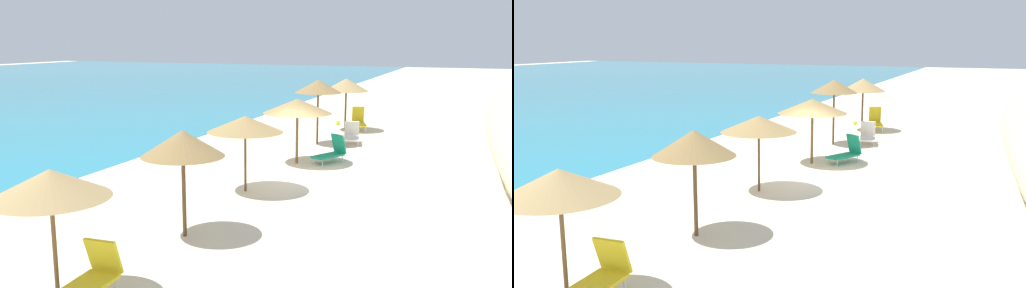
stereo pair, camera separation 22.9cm
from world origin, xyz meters
TOP-DOWN VIEW (x-y plane):
  - ground_plane at (0.00, 0.00)m, footprint 160.00×160.00m
  - beach_umbrella_0 at (-10.45, 1.18)m, footprint 2.12×2.12m
  - beach_umbrella_1 at (-6.57, 0.77)m, footprint 2.01×2.01m
  - beach_umbrella_2 at (-2.32, 1.02)m, footprint 2.37×2.37m
  - beach_umbrella_3 at (2.07, 0.78)m, footprint 2.63×2.63m
  - beach_umbrella_4 at (6.09, 1.14)m, footprint 2.08×2.08m
  - beach_umbrella_5 at (10.43, 0.89)m, footprint 2.31×2.31m
  - lounge_chair_0 at (2.75, -0.40)m, footprint 1.57×1.17m
  - lounge_chair_1 at (6.93, -0.25)m, footprint 1.57×0.97m
  - lounge_chair_2 at (-10.34, 0.60)m, footprint 1.72×0.77m
  - lounge_chair_3 at (10.73, 0.24)m, footprint 1.78×1.10m
  - beach_ball at (12.21, 1.72)m, footprint 0.25×0.25m

SIDE VIEW (x-z plane):
  - ground_plane at x=0.00m, z-range 0.00..0.00m
  - beach_ball at x=12.21m, z-range 0.00..0.25m
  - lounge_chair_1 at x=6.93m, z-range -0.11..0.88m
  - lounge_chair_0 at x=2.75m, z-range -0.12..0.94m
  - lounge_chair_2 at x=-10.34m, z-range -0.07..1.01m
  - lounge_chair_3 at x=10.73m, z-range -0.11..1.09m
  - beach_umbrella_2 at x=-2.32m, z-range 0.94..3.32m
  - beach_umbrella_3 at x=2.07m, z-range 0.97..3.46m
  - beach_umbrella_0 at x=-10.45m, z-range 0.97..3.45m
  - beach_umbrella_1 at x=-6.57m, z-range 0.98..3.59m
  - beach_umbrella_5 at x=10.43m, z-range 1.02..3.74m
  - beach_umbrella_4 at x=6.09m, z-range 1.16..4.09m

